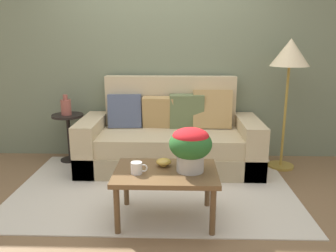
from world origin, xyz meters
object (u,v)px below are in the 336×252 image
Objects in this scene: coffee_table at (166,177)px; potted_plant at (190,145)px; table_vase at (66,107)px; couch at (170,140)px; floor_lamp at (290,59)px; coffee_mug at (137,168)px; side_table at (69,129)px; snack_bowl at (164,162)px.

potted_plant reaches higher than coffee_table.
coffee_table is 1.89m from table_vase.
table_vase is (-1.26, 0.13, 0.37)m from couch.
coffee_table is 3.43× the size of table_vase.
coffee_mug is at bearing -139.63° from floor_lamp.
coffee_table is 0.57× the size of floor_lamp.
side_table reaches higher than coffee_mug.
snack_bowl is at bearing 40.38° from coffee_mug.
coffee_mug is 1.04× the size of snack_bowl.
side_table is 4.60× the size of snack_bowl.
potted_plant is at bearing 1.26° from coffee_table.
coffee_mug is (-0.23, -0.07, 0.10)m from coffee_table.
couch is 1.63m from floor_lamp.
table_vase is at bearing 134.09° from snack_bowl.
floor_lamp reaches higher than side_table.
couch is 1.26m from coffee_table.
coffee_mug reaches higher than coffee_table.
couch is 15.96× the size of snack_bowl.
couch is at bearing -6.49° from side_table.
table_vase is at bearing 174.27° from couch.
couch is 8.38× the size of table_vase.
potted_plant is 0.31m from snack_bowl.
snack_bowl is (-1.35, -1.15, -0.80)m from floor_lamp.
coffee_table is at bearing -78.74° from snack_bowl.
table_vase reaches higher than side_table.
couch is 1.35m from coffee_mug.
coffee_mug is at bearing -163.37° from coffee_table.
potted_plant is at bearing -43.86° from side_table.
coffee_table is 6.25× the size of coffee_mug.
floor_lamp is 6.06× the size of table_vase.
snack_bowl is (0.21, 0.18, -0.01)m from coffee_mug.
side_table is at bearing 173.51° from couch.
floor_lamp reaches higher than potted_plant.
table_vase is at bearing 177.26° from floor_lamp.
side_table is 1.79m from coffee_mug.
potted_plant is (0.20, 0.00, 0.28)m from coffee_table.
couch reaches higher than table_vase.
potted_plant is at bearing -132.08° from floor_lamp.
floor_lamp is at bearing 47.92° from potted_plant.
table_vase is (-1.45, 1.38, 0.04)m from potted_plant.
table_vase is at bearing 132.26° from coffee_table.
potted_plant reaches higher than side_table.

